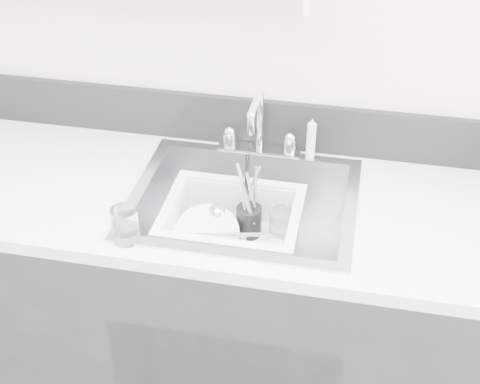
# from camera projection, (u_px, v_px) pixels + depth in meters

# --- Properties ---
(room_shell) EXTENTS (3.50, 3.00, 2.60)m
(room_shell) POSITION_uv_depth(u_px,v_px,m) (117.00, 77.00, 0.82)
(room_shell) COLOR silver
(room_shell) RESTS_ON ground
(counter_run) EXTENTS (3.20, 0.62, 0.92)m
(counter_run) POSITION_uv_depth(u_px,v_px,m) (243.00, 313.00, 2.17)
(counter_run) COLOR black
(counter_run) RESTS_ON ground
(backsplash) EXTENTS (3.20, 0.02, 0.16)m
(backsplash) POSITION_uv_depth(u_px,v_px,m) (262.00, 123.00, 2.09)
(backsplash) COLOR black
(backsplash) RESTS_ON counter_run
(sink) EXTENTS (0.64, 0.52, 0.20)m
(sink) POSITION_uv_depth(u_px,v_px,m) (243.00, 224.00, 1.95)
(sink) COLOR silver
(sink) RESTS_ON counter_run
(faucet) EXTENTS (0.26, 0.18, 0.23)m
(faucet) POSITION_uv_depth(u_px,v_px,m) (259.00, 137.00, 2.06)
(faucet) COLOR silver
(faucet) RESTS_ON counter_run
(side_sprayer) EXTENTS (0.03, 0.03, 0.14)m
(side_sprayer) POSITION_uv_depth(u_px,v_px,m) (311.00, 138.00, 2.04)
(side_sprayer) COLOR white
(side_sprayer) RESTS_ON counter_run
(wash_tub) EXTENTS (0.41, 0.34, 0.15)m
(wash_tub) POSITION_uv_depth(u_px,v_px,m) (232.00, 229.00, 1.94)
(wash_tub) COLOR white
(wash_tub) RESTS_ON sink
(plate_stack) EXTENTS (0.23, 0.22, 0.09)m
(plate_stack) POSITION_uv_depth(u_px,v_px,m) (210.00, 239.00, 1.96)
(plate_stack) COLOR white
(plate_stack) RESTS_ON wash_tub
(utensil_cup) EXTENTS (0.08, 0.08, 0.26)m
(utensil_cup) POSITION_uv_depth(u_px,v_px,m) (249.00, 218.00, 1.99)
(utensil_cup) COLOR black
(utensil_cup) RESTS_ON wash_tub
(ladle) EXTENTS (0.22, 0.29, 0.08)m
(ladle) POSITION_uv_depth(u_px,v_px,m) (224.00, 234.00, 1.95)
(ladle) COLOR silver
(ladle) RESTS_ON wash_tub
(tumbler_in_tub) EXTENTS (0.09, 0.09, 0.10)m
(tumbler_in_tub) POSITION_uv_depth(u_px,v_px,m) (281.00, 225.00, 1.97)
(tumbler_in_tub) COLOR white
(tumbler_in_tub) RESTS_ON wash_tub
(tumbler_counter) EXTENTS (0.08, 0.08, 0.10)m
(tumbler_counter) POSITION_uv_depth(u_px,v_px,m) (125.00, 225.00, 1.73)
(tumbler_counter) COLOR white
(tumbler_counter) RESTS_ON counter_run
(bowl_small) EXTENTS (0.11, 0.11, 0.03)m
(bowl_small) POSITION_uv_depth(u_px,v_px,m) (271.00, 253.00, 1.92)
(bowl_small) COLOR white
(bowl_small) RESTS_ON wash_tub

